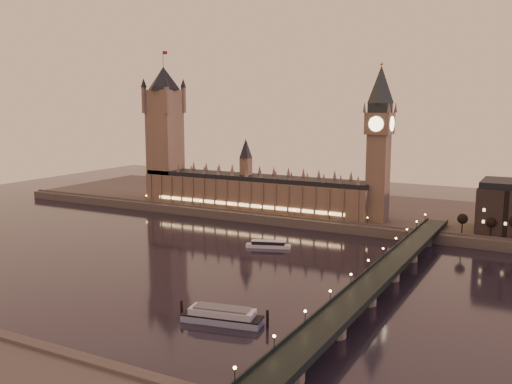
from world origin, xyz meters
TOP-DOWN VIEW (x-y plane):
  - ground at (0.00, 0.00)m, footprint 700.00×700.00m
  - far_embankment at (30.00, 165.00)m, footprint 560.00×130.00m
  - palace_of_westminster at (-40.12, 120.99)m, footprint 180.00×26.62m
  - victoria_tower at (-120.00, 121.00)m, footprint 31.68×31.68m
  - big_ben at (53.99, 120.99)m, footprint 17.68×17.68m
  - westminster_bridge at (91.61, 0.00)m, footprint 13.20×260.00m
  - bare_tree_0 at (112.15, 109.00)m, footprint 6.14×6.14m
  - bare_tree_1 at (125.12, 109.00)m, footprint 6.14×6.14m
  - cruise_boat_a at (11.46, 45.56)m, footprint 26.56×14.10m
  - moored_barge at (48.12, -65.38)m, footprint 36.22×14.86m

SIDE VIEW (x-z plane):
  - ground at x=0.00m, z-range 0.00..0.00m
  - cruise_boat_a at x=11.46m, z-range -0.25..3.94m
  - moored_barge at x=48.12m, z-range -0.53..6.23m
  - far_embankment at x=30.00m, z-range 0.00..6.00m
  - westminster_bridge at x=91.61m, z-range -2.13..13.17m
  - bare_tree_0 at x=112.15m, z-range 9.08..21.55m
  - bare_tree_1 at x=125.12m, z-range 9.08..21.55m
  - palace_of_westminster at x=-40.12m, z-range -4.29..47.71m
  - big_ben at x=53.99m, z-range 11.95..115.95m
  - victoria_tower at x=-120.00m, z-range 6.79..124.79m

